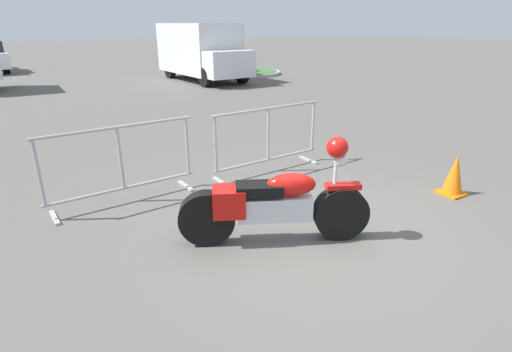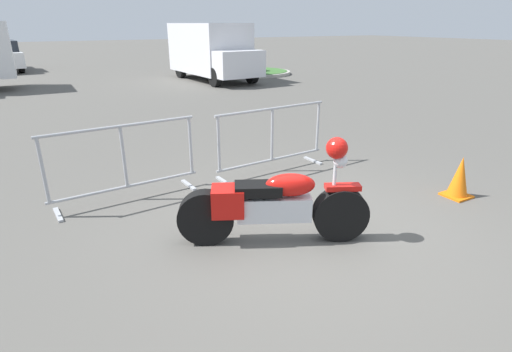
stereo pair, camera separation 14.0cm
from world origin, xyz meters
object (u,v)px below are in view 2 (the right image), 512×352
crowd_barrier_far (272,139)px  traffic_cone (460,177)px  pedestrian (182,53)px  delivery_van (211,50)px  crowd_barrier_near (124,162)px  motorcycle (274,204)px

crowd_barrier_far → traffic_cone: crowd_barrier_far is taller
pedestrian → crowd_barrier_far: bearing=-0.0°
delivery_van → crowd_barrier_far: bearing=-22.6°
crowd_barrier_near → crowd_barrier_far: size_ratio=1.00×
delivery_van → pedestrian: size_ratio=3.03×
motorcycle → traffic_cone: 2.94m
traffic_cone → motorcycle: bearing=175.4°
crowd_barrier_near → motorcycle: bearing=-59.0°
pedestrian → traffic_cone: pedestrian is taller
crowd_barrier_far → pedestrian: (3.62, 14.34, 0.37)m
motorcycle → delivery_van: 13.90m
traffic_cone → crowd_barrier_near: bearing=152.0°
crowd_barrier_far → delivery_van: delivery_van is taller
motorcycle → crowd_barrier_near: bearing=147.4°
crowd_barrier_far → pedestrian: size_ratio=1.22×
crowd_barrier_near → crowd_barrier_far: same height
crowd_barrier_near → delivery_van: delivery_van is taller
crowd_barrier_near → pedestrian: pedestrian is taller
crowd_barrier_far → delivery_van: size_ratio=0.40×
traffic_cone → crowd_barrier_far: bearing=128.8°
crowd_barrier_near → pedestrian: size_ratio=1.22×
crowd_barrier_near → pedestrian: 15.54m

